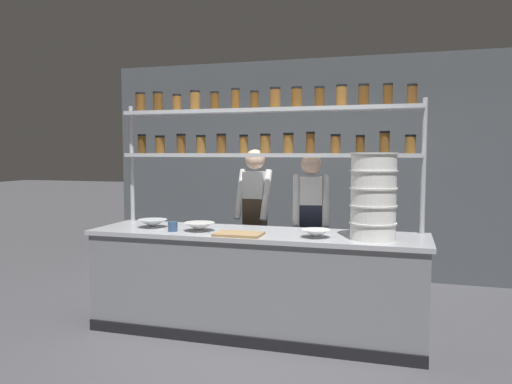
{
  "coord_description": "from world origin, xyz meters",
  "views": [
    {
      "loc": [
        1.26,
        -4.22,
        1.63
      ],
      "look_at": [
        -0.05,
        0.2,
        1.26
      ],
      "focal_mm": 35.0,
      "sensor_mm": 36.0,
      "label": 1
    }
  ],
  "objects_px": {
    "container_stack": "(373,196)",
    "prep_bowl_center_back": "(153,223)",
    "prep_bowl_center_front": "(316,234)",
    "chef_left": "(255,216)",
    "spice_shelf_unit": "(265,134)",
    "chef_center": "(311,223)",
    "prep_bowl_near_left": "(199,227)",
    "serving_cup_front": "(173,227)",
    "cutting_board": "(239,234)"
  },
  "relations": [
    {
      "from": "chef_left",
      "to": "serving_cup_front",
      "type": "xyz_separation_m",
      "value": [
        -0.48,
        -0.98,
        0.01
      ]
    },
    {
      "from": "chef_left",
      "to": "prep_bowl_center_back",
      "type": "distance_m",
      "value": 1.12
    },
    {
      "from": "spice_shelf_unit",
      "to": "prep_bowl_center_back",
      "type": "distance_m",
      "value": 1.35
    },
    {
      "from": "prep_bowl_near_left",
      "to": "serving_cup_front",
      "type": "height_order",
      "value": "serving_cup_front"
    },
    {
      "from": "chef_center",
      "to": "prep_bowl_near_left",
      "type": "xyz_separation_m",
      "value": [
        -0.88,
        -0.76,
        0.04
      ]
    },
    {
      "from": "chef_left",
      "to": "chef_center",
      "type": "height_order",
      "value": "chef_left"
    },
    {
      "from": "chef_left",
      "to": "chef_center",
      "type": "relative_size",
      "value": 1.03
    },
    {
      "from": "prep_bowl_near_left",
      "to": "prep_bowl_center_front",
      "type": "xyz_separation_m",
      "value": [
        1.07,
        -0.05,
        -0.0
      ]
    },
    {
      "from": "chef_left",
      "to": "prep_bowl_center_back",
      "type": "relative_size",
      "value": 6.02
    },
    {
      "from": "serving_cup_front",
      "to": "cutting_board",
      "type": "bearing_deg",
      "value": -4.27
    },
    {
      "from": "chef_left",
      "to": "prep_bowl_center_front",
      "type": "distance_m",
      "value": 1.24
    },
    {
      "from": "chef_left",
      "to": "cutting_board",
      "type": "height_order",
      "value": "chef_left"
    },
    {
      "from": "container_stack",
      "to": "serving_cup_front",
      "type": "bearing_deg",
      "value": -177.15
    },
    {
      "from": "prep_bowl_center_front",
      "to": "serving_cup_front",
      "type": "bearing_deg",
      "value": -178.06
    },
    {
      "from": "spice_shelf_unit",
      "to": "prep_bowl_near_left",
      "type": "relative_size",
      "value": 10.29
    },
    {
      "from": "container_stack",
      "to": "prep_bowl_center_back",
      "type": "height_order",
      "value": "container_stack"
    },
    {
      "from": "prep_bowl_center_front",
      "to": "spice_shelf_unit",
      "type": "bearing_deg",
      "value": 140.71
    },
    {
      "from": "spice_shelf_unit",
      "to": "container_stack",
      "type": "relative_size",
      "value": 4.09
    },
    {
      "from": "container_stack",
      "to": "prep_bowl_center_back",
      "type": "bearing_deg",
      "value": 177.81
    },
    {
      "from": "prep_bowl_near_left",
      "to": "prep_bowl_center_back",
      "type": "height_order",
      "value": "prep_bowl_near_left"
    },
    {
      "from": "serving_cup_front",
      "to": "container_stack",
      "type": "bearing_deg",
      "value": 2.85
    },
    {
      "from": "serving_cup_front",
      "to": "prep_bowl_center_front",
      "type": "bearing_deg",
      "value": 1.94
    },
    {
      "from": "chef_left",
      "to": "prep_bowl_center_front",
      "type": "height_order",
      "value": "chef_left"
    },
    {
      "from": "prep_bowl_near_left",
      "to": "serving_cup_front",
      "type": "distance_m",
      "value": 0.24
    },
    {
      "from": "spice_shelf_unit",
      "to": "cutting_board",
      "type": "bearing_deg",
      "value": -97.23
    },
    {
      "from": "prep_bowl_near_left",
      "to": "chef_center",
      "type": "bearing_deg",
      "value": 41.05
    },
    {
      "from": "cutting_board",
      "to": "prep_bowl_center_front",
      "type": "bearing_deg",
      "value": 8.05
    },
    {
      "from": "container_stack",
      "to": "serving_cup_front",
      "type": "relative_size",
      "value": 8.08
    },
    {
      "from": "spice_shelf_unit",
      "to": "cutting_board",
      "type": "distance_m",
      "value": 1.04
    },
    {
      "from": "spice_shelf_unit",
      "to": "prep_bowl_center_front",
      "type": "distance_m",
      "value": 1.13
    },
    {
      "from": "prep_bowl_center_front",
      "to": "prep_bowl_center_back",
      "type": "xyz_separation_m",
      "value": [
        -1.58,
        0.12,
        0.0
      ]
    },
    {
      "from": "container_stack",
      "to": "prep_bowl_near_left",
      "type": "xyz_separation_m",
      "value": [
        -1.52,
        0.0,
        -0.32
      ]
    },
    {
      "from": "chef_center",
      "to": "prep_bowl_near_left",
      "type": "height_order",
      "value": "chef_center"
    },
    {
      "from": "chef_left",
      "to": "serving_cup_front",
      "type": "height_order",
      "value": "chef_left"
    },
    {
      "from": "chef_left",
      "to": "prep_bowl_center_front",
      "type": "xyz_separation_m",
      "value": [
        0.81,
        -0.93,
        -0.0
      ]
    },
    {
      "from": "spice_shelf_unit",
      "to": "prep_bowl_near_left",
      "type": "xyz_separation_m",
      "value": [
        -0.49,
        -0.43,
        -0.84
      ]
    },
    {
      "from": "container_stack",
      "to": "prep_bowl_center_front",
      "type": "xyz_separation_m",
      "value": [
        -0.46,
        -0.04,
        -0.32
      ]
    },
    {
      "from": "container_stack",
      "to": "cutting_board",
      "type": "relative_size",
      "value": 1.77
    },
    {
      "from": "cutting_board",
      "to": "chef_center",
      "type": "bearing_deg",
      "value": 63.16
    },
    {
      "from": "chef_center",
      "to": "cutting_board",
      "type": "distance_m",
      "value": 1.01
    },
    {
      "from": "prep_bowl_near_left",
      "to": "prep_bowl_center_front",
      "type": "relative_size",
      "value": 1.13
    },
    {
      "from": "serving_cup_front",
      "to": "spice_shelf_unit",
      "type": "bearing_deg",
      "value": 35.87
    },
    {
      "from": "chef_left",
      "to": "prep_bowl_near_left",
      "type": "xyz_separation_m",
      "value": [
        -0.26,
        -0.89,
        0.0
      ]
    },
    {
      "from": "cutting_board",
      "to": "serving_cup_front",
      "type": "xyz_separation_m",
      "value": [
        -0.64,
        0.05,
        0.03
      ]
    },
    {
      "from": "prep_bowl_center_back",
      "to": "prep_bowl_center_front",
      "type": "bearing_deg",
      "value": -4.39
    },
    {
      "from": "spice_shelf_unit",
      "to": "prep_bowl_center_back",
      "type": "bearing_deg",
      "value": -160.74
    },
    {
      "from": "prep_bowl_center_front",
      "to": "prep_bowl_near_left",
      "type": "bearing_deg",
      "value": 177.57
    },
    {
      "from": "prep_bowl_center_front",
      "to": "chef_left",
      "type": "bearing_deg",
      "value": 130.97
    },
    {
      "from": "chef_left",
      "to": "container_stack",
      "type": "bearing_deg",
      "value": -31.12
    },
    {
      "from": "container_stack",
      "to": "chef_center",
      "type": "bearing_deg",
      "value": 130.25
    }
  ]
}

